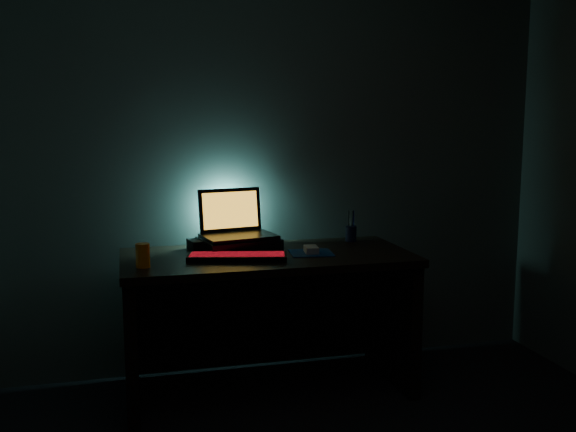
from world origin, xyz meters
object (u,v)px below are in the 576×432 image
object	(u,v)px
keyboard	(237,257)
pen_cup	(351,234)
laptop	(235,226)
mouse	(311,249)
juice_glass	(143,255)
router	(205,244)

from	to	relation	value
keyboard	pen_cup	size ratio (longest dim) A/B	5.75
laptop	mouse	distance (m)	0.45
pen_cup	keyboard	bearing A→B (deg)	-156.18
keyboard	pen_cup	distance (m)	0.79
pen_cup	juice_glass	bearing A→B (deg)	-162.63
router	mouse	bearing A→B (deg)	-34.89
juice_glass	router	distance (m)	0.49
pen_cup	mouse	bearing A→B (deg)	-140.54
mouse	router	distance (m)	0.58
mouse	router	bearing A→B (deg)	162.06
mouse	pen_cup	size ratio (longest dim) A/B	1.22
juice_glass	router	xyz separation A→B (m)	(0.34, 0.35, -0.03)
pen_cup	router	xyz separation A→B (m)	(-0.84, -0.02, -0.02)
pen_cup	laptop	bearing A→B (deg)	-179.98
mouse	router	xyz separation A→B (m)	(-0.53, 0.24, 0.01)
laptop	mouse	bearing A→B (deg)	-47.00
keyboard	juice_glass	xyz separation A→B (m)	(-0.46, -0.05, 0.04)
juice_glass	router	world-z (taller)	juice_glass
juice_glass	router	size ratio (longest dim) A/B	0.61
keyboard	juice_glass	bearing A→B (deg)	-160.13
juice_glass	pen_cup	bearing A→B (deg)	17.37
keyboard	mouse	size ratio (longest dim) A/B	4.71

